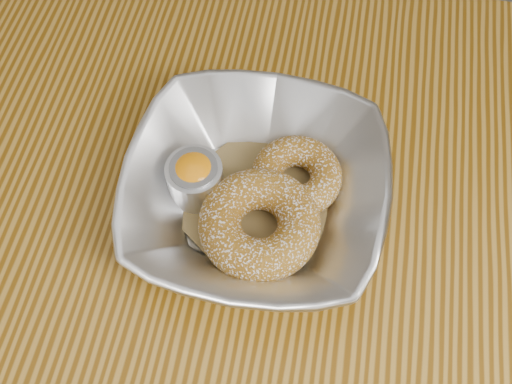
% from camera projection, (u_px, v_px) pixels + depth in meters
% --- Properties ---
extents(table, '(1.20, 0.80, 0.75)m').
position_uv_depth(table, '(349.00, 316.00, 0.65)').
color(table, brown).
rests_on(table, ground_plane).
extents(serving_bowl, '(0.25, 0.25, 0.06)m').
position_uv_depth(serving_bowl, '(256.00, 192.00, 0.57)').
color(serving_bowl, silver).
rests_on(serving_bowl, table).
extents(parchment, '(0.20, 0.20, 0.00)m').
position_uv_depth(parchment, '(256.00, 202.00, 0.59)').
color(parchment, olive).
rests_on(parchment, table).
extents(donut_back, '(0.10, 0.10, 0.03)m').
position_uv_depth(donut_back, '(297.00, 176.00, 0.59)').
color(donut_back, '#8A5815').
rests_on(donut_back, parchment).
extents(donut_front, '(0.13, 0.13, 0.04)m').
position_uv_depth(donut_front, '(259.00, 224.00, 0.56)').
color(donut_front, '#8A5815').
rests_on(donut_front, parchment).
extents(ramekin, '(0.05, 0.05, 0.05)m').
position_uv_depth(ramekin, '(195.00, 178.00, 0.58)').
color(ramekin, silver).
rests_on(ramekin, table).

